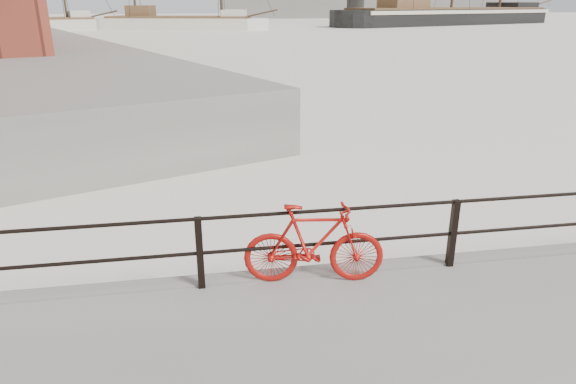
{
  "coord_description": "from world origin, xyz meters",
  "views": [
    {
      "loc": [
        -3.39,
        -6.19,
        3.89
      ],
      "look_at": [
        -2.06,
        1.5,
        1.0
      ],
      "focal_mm": 32.0,
      "sensor_mm": 36.0,
      "label": 1
    }
  ],
  "objects_px": {
    "bicycle": "(314,244)",
    "barque_black": "(450,25)",
    "schooner_mid": "(180,30)",
    "schooner_left": "(26,31)"
  },
  "relations": [
    {
      "from": "bicycle",
      "to": "barque_black",
      "type": "distance_m",
      "value": 99.82
    },
    {
      "from": "schooner_mid",
      "to": "schooner_left",
      "type": "height_order",
      "value": "schooner_mid"
    },
    {
      "from": "bicycle",
      "to": "barque_black",
      "type": "relative_size",
      "value": 0.03
    },
    {
      "from": "schooner_mid",
      "to": "schooner_left",
      "type": "relative_size",
      "value": 1.13
    },
    {
      "from": "bicycle",
      "to": "schooner_left",
      "type": "xyz_separation_m",
      "value": [
        -25.38,
        76.76,
        -0.91
      ]
    },
    {
      "from": "schooner_mid",
      "to": "schooner_left",
      "type": "distance_m",
      "value": 21.78
    },
    {
      "from": "bicycle",
      "to": "barque_black",
      "type": "bearing_deg",
      "value": 70.98
    },
    {
      "from": "bicycle",
      "to": "barque_black",
      "type": "xyz_separation_m",
      "value": [
        45.92,
        88.63,
        -0.91
      ]
    },
    {
      "from": "barque_black",
      "to": "schooner_left",
      "type": "bearing_deg",
      "value": 168.33
    },
    {
      "from": "bicycle",
      "to": "schooner_left",
      "type": "distance_m",
      "value": 80.86
    }
  ]
}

